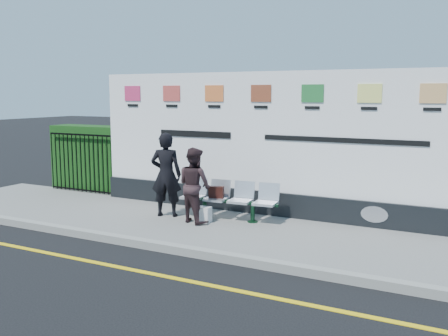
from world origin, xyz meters
name	(u,v)px	position (x,y,z in m)	size (l,w,h in m)	color
ground	(132,270)	(0.00, 0.00, 0.00)	(80.00, 80.00, 0.00)	black
pavement	(211,227)	(0.00, 2.50, 0.06)	(14.00, 3.00, 0.12)	slate
kerb	(168,248)	(0.00, 1.00, 0.07)	(14.00, 0.18, 0.14)	gray
yellow_line	(132,270)	(0.00, 0.00, 0.00)	(14.00, 0.10, 0.01)	yellow
billboard	(262,153)	(0.50, 3.85, 1.42)	(8.00, 0.30, 3.00)	black
hedge	(93,158)	(-4.58, 4.30, 0.97)	(2.35, 0.70, 1.70)	#174314
railing	(81,163)	(-4.58, 3.85, 0.89)	(2.05, 0.06, 1.54)	black
bench	(228,209)	(0.13, 3.01, 0.34)	(2.01, 0.53, 0.43)	silver
woman_left	(166,175)	(-1.16, 2.70, 1.00)	(0.64, 0.42, 1.76)	black
woman_right	(194,185)	(-0.38, 2.54, 0.87)	(0.73, 0.57, 1.50)	#332124
handbag_brown	(216,192)	(-0.13, 2.98, 0.67)	(0.30, 0.13, 0.24)	black
carrier_bag_white	(203,214)	(-0.23, 2.60, 0.28)	(0.31, 0.19, 0.31)	white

